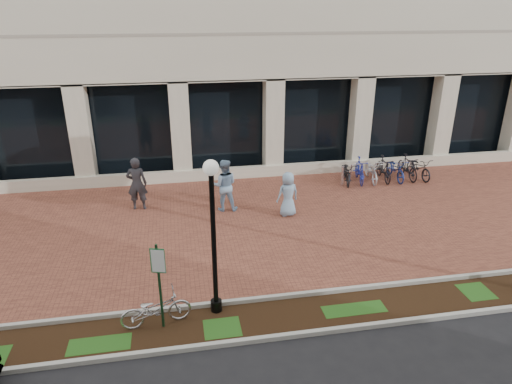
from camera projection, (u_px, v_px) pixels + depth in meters
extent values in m
plane|color=black|center=(246.00, 223.00, 15.90)|extent=(120.00, 120.00, 0.00)
cube|color=brown|center=(246.00, 223.00, 15.90)|extent=(40.00, 9.00, 0.01)
cube|color=black|center=(281.00, 317.00, 11.12)|extent=(40.00, 1.50, 0.01)
cube|color=#A7A69D|center=(274.00, 297.00, 11.78)|extent=(40.00, 0.12, 0.12)
cube|color=#A7A69D|center=(288.00, 336.00, 10.42)|extent=(40.00, 0.12, 0.12)
cube|color=black|center=(226.00, 126.00, 20.19)|extent=(40.00, 0.15, 4.20)
cube|color=beige|center=(230.00, 173.00, 19.89)|extent=(40.00, 0.25, 0.50)
cube|color=beige|center=(228.00, 129.00, 19.55)|extent=(0.80, 0.80, 4.20)
cube|color=#153B1F|center=(160.00, 287.00, 10.39)|extent=(0.05, 0.05, 2.22)
cube|color=#186030|center=(157.00, 261.00, 10.09)|extent=(0.34, 0.02, 0.62)
cube|color=silver|center=(157.00, 261.00, 10.08)|extent=(0.30, 0.01, 0.56)
cylinder|color=black|center=(216.00, 305.00, 11.32)|extent=(0.28, 0.28, 0.30)
cylinder|color=black|center=(214.00, 247.00, 10.69)|extent=(0.12, 0.12, 3.64)
sphere|color=silver|center=(211.00, 168.00, 9.94)|extent=(0.36, 0.36, 0.36)
imported|color=#B8B8BD|center=(156.00, 309.00, 10.73)|extent=(1.74, 0.83, 0.88)
imported|color=#2B2B30|center=(137.00, 184.00, 16.65)|extent=(0.77, 0.53, 2.01)
imported|color=#81A2C0|center=(224.00, 185.00, 16.60)|extent=(1.04, 0.86, 1.95)
imported|color=#83A6C4|center=(288.00, 194.00, 16.22)|extent=(0.89, 0.67, 1.63)
cylinder|color=silver|center=(342.00, 177.00, 19.07)|extent=(0.11, 0.11, 0.80)
sphere|color=silver|center=(343.00, 166.00, 18.89)|extent=(0.12, 0.12, 0.12)
imported|color=black|center=(347.00, 172.00, 19.37)|extent=(1.05, 1.88, 0.94)
imported|color=#212E9A|center=(360.00, 170.00, 19.44)|extent=(0.82, 1.79, 1.04)
imported|color=silver|center=(372.00, 171.00, 19.55)|extent=(0.88, 1.86, 0.94)
imported|color=black|center=(384.00, 169.00, 19.63)|extent=(0.65, 1.77, 1.04)
imported|color=navy|center=(395.00, 169.00, 19.74)|extent=(0.70, 1.81, 0.94)
imported|color=black|center=(407.00, 167.00, 19.81)|extent=(0.51, 1.74, 1.04)
imported|color=black|center=(419.00, 168.00, 19.92)|extent=(0.73, 1.82, 0.94)
cylinder|color=silver|center=(383.00, 171.00, 19.67)|extent=(0.04, 0.04, 0.80)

